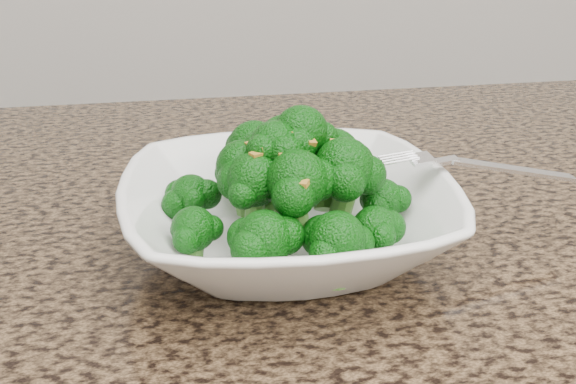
{
  "coord_description": "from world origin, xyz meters",
  "views": [
    {
      "loc": [
        -0.24,
        -0.1,
        1.16
      ],
      "look_at": [
        -0.15,
        0.37,
        0.95
      ],
      "focal_mm": 45.0,
      "sensor_mm": 36.0,
      "label": 1
    }
  ],
  "objects": [
    {
      "name": "granite_counter",
      "position": [
        0.0,
        0.3,
        0.89
      ],
      "size": [
        1.64,
        1.04,
        0.03
      ],
      "primitive_type": "cube",
      "color": "brown",
      "rests_on": "cabinet"
    },
    {
      "name": "garlic_topping",
      "position": [
        -0.15,
        0.37,
        1.04
      ],
      "size": [
        0.13,
        0.13,
        0.01
      ],
      "primitive_type": null,
      "color": "#B5852C",
      "rests_on": "broccoli_pile"
    },
    {
      "name": "fork",
      "position": [
        -0.03,
        0.37,
        0.97
      ],
      "size": [
        0.17,
        0.03,
        0.01
      ],
      "primitive_type": null,
      "rotation": [
        0.0,
        0.0,
        0.01
      ],
      "color": "silver",
      "rests_on": "bowl"
    },
    {
      "name": "bowl",
      "position": [
        -0.15,
        0.37,
        0.93
      ],
      "size": [
        0.25,
        0.25,
        0.06
      ],
      "primitive_type": "imported",
      "rotation": [
        0.0,
        0.0,
        -0.01
      ],
      "color": "white",
      "rests_on": "granite_counter"
    },
    {
      "name": "broccoli_pile",
      "position": [
        -0.15,
        0.37,
        1.0
      ],
      "size": [
        0.22,
        0.22,
        0.07
      ],
      "primitive_type": null,
      "color": "#095009",
      "rests_on": "bowl"
    }
  ]
}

